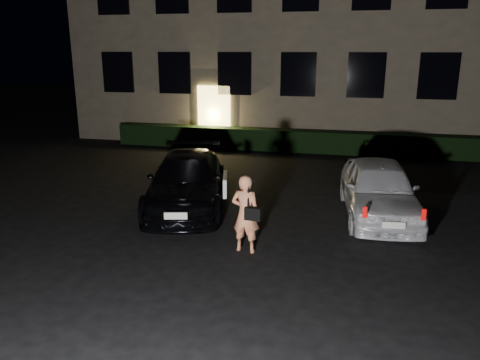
# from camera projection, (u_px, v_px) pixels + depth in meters

# --- Properties ---
(ground) EXTENTS (80.00, 80.00, 0.00)m
(ground) POSITION_uv_depth(u_px,v_px,m) (229.00, 263.00, 9.06)
(ground) COLOR black
(ground) RESTS_ON ground
(building) EXTENTS (20.00, 8.11, 12.00)m
(building) POSITION_uv_depth(u_px,v_px,m) (310.00, 3.00, 21.46)
(building) COLOR #665D49
(building) RESTS_ON ground
(hedge) EXTENTS (15.00, 0.70, 0.85)m
(hedge) POSITION_uv_depth(u_px,v_px,m) (295.00, 141.00, 18.77)
(hedge) COLOR black
(hedge) RESTS_ON ground
(sedan) EXTENTS (2.95, 4.96, 1.35)m
(sedan) POSITION_uv_depth(u_px,v_px,m) (187.00, 181.00, 12.17)
(sedan) COLOR black
(sedan) RESTS_ON ground
(hatch) EXTENTS (2.06, 4.24, 1.40)m
(hatch) POSITION_uv_depth(u_px,v_px,m) (379.00, 189.00, 11.39)
(hatch) COLOR white
(hatch) RESTS_ON ground
(man) EXTENTS (0.67, 0.45, 1.61)m
(man) POSITION_uv_depth(u_px,v_px,m) (246.00, 214.00, 9.36)
(man) COLOR #E98C5F
(man) RESTS_ON ground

